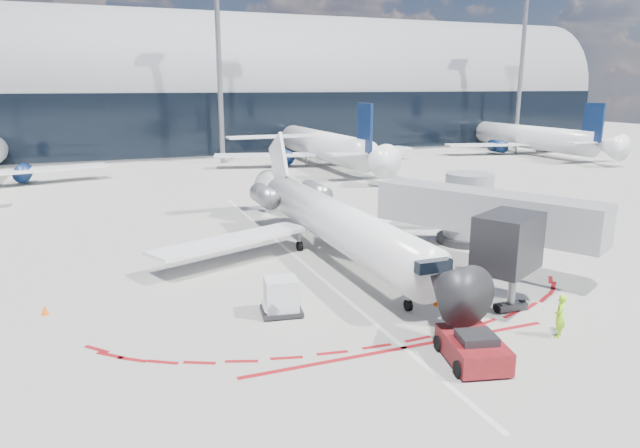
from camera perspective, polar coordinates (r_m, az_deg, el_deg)
name	(u,v)px	position (r m, az deg, el deg)	size (l,w,h in m)	color
ground	(308,267)	(34.01, -1.20, -4.34)	(260.00, 260.00, 0.00)	gray
apron_centerline	(297,258)	(35.81, -2.31, -3.40)	(0.25, 40.00, 0.01)	silver
apron_stop_bar	(404,348)	(24.29, 8.38, -12.15)	(14.00, 0.25, 0.01)	maroon
terminal_building	(168,98)	(96.02, -14.99, 12.06)	(150.00, 24.15, 24.00)	gray
jet_bridge	(479,215)	(35.23, 15.66, 0.85)	(10.03, 15.20, 4.90)	#989BA1
light_mast_centre	(219,70)	(80.03, -10.03, 14.92)	(0.70, 0.70, 25.00)	gray
light_mast_east	(521,73)	(102.53, 19.45, 14.06)	(0.70, 0.70, 25.00)	gray
regional_jet	(328,218)	(36.08, 0.82, 0.60)	(22.79, 28.11, 7.04)	white
pushback_tug	(473,348)	(23.47, 15.03, -11.89)	(2.77, 5.19, 1.32)	#60100D
ramp_worker	(560,316)	(26.68, 22.87, -8.47)	(0.70, 0.46, 1.92)	#A2FF1A
uld_container	(281,297)	(27.03, -3.90, -7.27)	(2.10, 1.87, 1.77)	black
safety_cone_left	(45,310)	(30.10, -25.82, -7.75)	(0.34, 0.34, 0.47)	#FF5B05
safety_cone_right	(437,300)	(28.83, 11.65, -7.46)	(0.39, 0.39, 0.54)	#FF5B05
bg_airliner_2	(319,125)	(77.67, -0.13, 9.92)	(33.32, 35.28, 10.78)	white
bg_airliner_3	(525,120)	(96.98, 19.79, 9.73)	(31.71, 33.58, 10.26)	white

